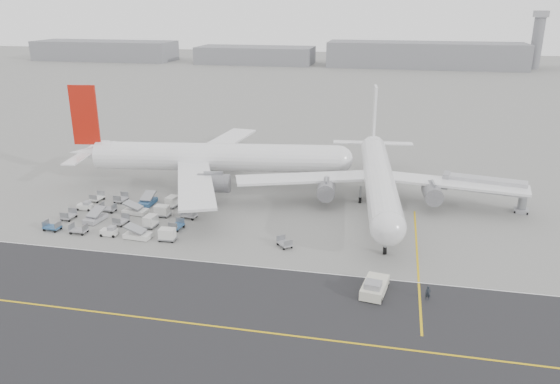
% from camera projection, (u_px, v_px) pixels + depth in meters
% --- Properties ---
extents(ground, '(700.00, 700.00, 0.00)m').
position_uv_depth(ground, '(213.00, 256.00, 81.89)').
color(ground, gray).
rests_on(ground, ground).
extents(taxiway, '(220.00, 59.00, 0.03)m').
position_uv_depth(taxiway, '(205.00, 325.00, 64.31)').
color(taxiway, '#28282B').
rests_on(taxiway, ground).
extents(horizon_buildings, '(520.00, 28.00, 28.00)m').
position_uv_depth(horizon_buildings, '(406.00, 67.00, 316.06)').
color(horizon_buildings, gray).
rests_on(horizon_buildings, ground).
extents(control_tower, '(7.00, 7.00, 31.25)m').
position_uv_depth(control_tower, '(537.00, 39.00, 301.63)').
color(control_tower, gray).
rests_on(control_tower, ground).
extents(airliner_a, '(58.73, 57.72, 20.33)m').
position_uv_depth(airliner_a, '(210.00, 157.00, 111.93)').
color(airliner_a, white).
rests_on(airliner_a, ground).
extents(airliner_b, '(53.40, 54.21, 18.71)m').
position_uv_depth(airliner_b, '(379.00, 177.00, 100.88)').
color(airliner_b, white).
rests_on(airliner_b, ground).
extents(pushback_tug, '(3.70, 7.87, 2.22)m').
position_uv_depth(pushback_tug, '(374.00, 287.00, 71.05)').
color(pushback_tug, silver).
rests_on(pushback_tug, ground).
extents(jet_bridge, '(15.61, 5.73, 5.82)m').
position_uv_depth(jet_bridge, '(485.00, 186.00, 99.82)').
color(jet_bridge, gray).
rests_on(jet_bridge, ground).
extents(gse_cluster, '(29.53, 23.81, 2.13)m').
position_uv_depth(gse_cluster, '(129.00, 219.00, 95.70)').
color(gse_cluster, '#959499').
rests_on(gse_cluster, ground).
extents(stray_dolly, '(2.86, 2.97, 1.57)m').
position_uv_depth(stray_dolly, '(285.00, 247.00, 84.87)').
color(stray_dolly, silver).
rests_on(stray_dolly, ground).
extents(ground_crew_a, '(0.74, 0.52, 1.92)m').
position_uv_depth(ground_crew_a, '(428.00, 293.00, 69.45)').
color(ground_crew_a, black).
rests_on(ground_crew_a, ground).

